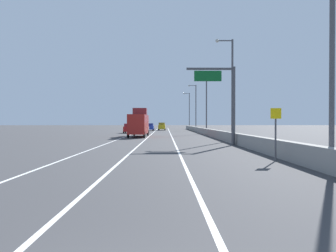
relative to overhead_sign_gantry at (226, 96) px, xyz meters
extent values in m
plane|color=#38383A|center=(-6.30, 36.68, -4.73)|extent=(320.00, 320.00, 0.00)
cube|color=silver|center=(-11.80, 27.68, -4.73)|extent=(0.16, 130.00, 0.00)
cube|color=silver|center=(-8.30, 27.68, -4.73)|extent=(0.16, 130.00, 0.00)
cube|color=silver|center=(-4.80, 27.68, -4.73)|extent=(0.16, 130.00, 0.00)
cube|color=gray|center=(1.34, 12.68, -4.18)|extent=(0.60, 120.00, 1.10)
cylinder|color=#47474C|center=(0.74, 0.02, -0.98)|extent=(0.36, 0.36, 7.50)
cube|color=#47474C|center=(-1.51, 0.02, 2.57)|extent=(4.50, 0.20, 0.20)
cube|color=#0C5923|center=(-1.73, -0.10, 1.87)|extent=(2.60, 0.10, 1.00)
cylinder|color=#4C4C51|center=(0.44, -12.39, -3.53)|extent=(0.10, 0.10, 2.40)
cube|color=yellow|center=(0.44, -12.43, -2.03)|extent=(0.60, 0.04, 0.60)
cylinder|color=#4C4C51|center=(1.84, -15.74, 1.25)|extent=(0.24, 0.24, 11.96)
cylinder|color=#4C4C51|center=(2.14, 7.08, 1.25)|extent=(0.24, 0.24, 11.96)
cube|color=#4C4C51|center=(1.24, 7.08, 7.08)|extent=(1.80, 0.12, 0.12)
sphere|color=beige|center=(0.34, 7.08, 7.08)|extent=(0.44, 0.44, 0.44)
cylinder|color=#4C4C51|center=(2.07, 29.90, 1.25)|extent=(0.24, 0.24, 11.96)
cube|color=#4C4C51|center=(1.17, 29.90, 7.08)|extent=(1.80, 0.12, 0.12)
sphere|color=beige|center=(0.27, 29.90, 7.08)|extent=(0.44, 0.44, 0.44)
cylinder|color=#4C4C51|center=(2.29, 52.72, 1.25)|extent=(0.24, 0.24, 11.96)
cube|color=#4C4C51|center=(1.39, 52.72, 7.08)|extent=(1.80, 0.12, 0.12)
sphere|color=beige|center=(0.49, 52.72, 7.08)|extent=(0.44, 0.44, 0.44)
cylinder|color=#4C4C51|center=(2.32, 75.54, 1.25)|extent=(0.24, 0.24, 11.96)
cube|color=#4C4C51|center=(1.42, 75.54, 7.08)|extent=(1.80, 0.12, 0.12)
sphere|color=beige|center=(0.52, 75.54, 7.08)|extent=(0.44, 0.44, 0.44)
cube|color=gold|center=(-6.68, 55.37, -3.81)|extent=(1.95, 4.49, 1.16)
cube|color=olive|center=(-6.69, 54.93, -2.93)|extent=(1.67, 2.04, 0.60)
cylinder|color=black|center=(-7.47, 57.17, -4.39)|extent=(0.24, 0.69, 0.68)
cylinder|color=black|center=(-5.79, 57.12, -4.39)|extent=(0.24, 0.69, 0.68)
cylinder|color=black|center=(-7.56, 53.62, -4.39)|extent=(0.24, 0.69, 0.68)
cylinder|color=black|center=(-5.88, 53.58, -4.39)|extent=(0.24, 0.69, 0.68)
cube|color=#1E389E|center=(-9.61, 51.29, -3.91)|extent=(1.84, 4.84, 0.96)
cube|color=navy|center=(-9.63, 50.81, -3.13)|extent=(1.56, 2.20, 0.60)
cylinder|color=black|center=(-10.34, 53.26, -4.39)|extent=(0.24, 0.69, 0.68)
cylinder|color=black|center=(-8.79, 53.22, -4.39)|extent=(0.24, 0.69, 0.68)
cylinder|color=black|center=(-10.44, 49.36, -4.39)|extent=(0.24, 0.69, 0.68)
cylinder|color=black|center=(-8.89, 49.32, -4.39)|extent=(0.24, 0.69, 0.68)
cube|color=red|center=(-13.10, 33.60, -3.90)|extent=(2.00, 4.59, 0.98)
cube|color=maroon|center=(-13.09, 33.15, -3.11)|extent=(1.71, 2.08, 0.60)
cylinder|color=black|center=(-14.01, 35.40, -4.39)|extent=(0.24, 0.69, 0.68)
cylinder|color=black|center=(-12.28, 35.45, -4.39)|extent=(0.24, 0.69, 0.68)
cylinder|color=black|center=(-13.92, 31.76, -4.39)|extent=(0.24, 0.69, 0.68)
cylinder|color=black|center=(-12.19, 31.80, -4.39)|extent=(0.24, 0.69, 0.68)
cube|color=#B7B7BC|center=(-9.80, 29.15, -3.88)|extent=(1.87, 4.31, 1.01)
cube|color=gray|center=(-9.79, 28.73, -3.08)|extent=(1.62, 1.95, 0.60)
cylinder|color=black|center=(-10.65, 30.83, -4.39)|extent=(0.23, 0.68, 0.68)
cylinder|color=black|center=(-9.00, 30.86, -4.39)|extent=(0.23, 0.68, 0.68)
cylinder|color=black|center=(-10.60, 27.45, -4.39)|extent=(0.23, 0.68, 0.68)
cylinder|color=black|center=(-8.95, 27.48, -4.39)|extent=(0.23, 0.68, 0.68)
cube|color=#A51E19|center=(-9.76, 17.40, -2.83)|extent=(2.49, 9.22, 2.80)
cube|color=maroon|center=(-9.74, 19.42, -0.88)|extent=(2.13, 2.04, 1.10)
cylinder|color=black|center=(-10.84, 21.31, -4.23)|extent=(0.23, 1.00, 1.00)
cylinder|color=black|center=(-8.60, 21.28, -4.23)|extent=(0.23, 1.00, 1.00)
cylinder|color=black|center=(-10.92, 13.51, -4.23)|extent=(0.23, 1.00, 1.00)
cylinder|color=black|center=(-8.68, 13.49, -4.23)|extent=(0.23, 1.00, 1.00)
camera|label=1|loc=(-5.80, -30.14, -2.52)|focal=33.78mm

